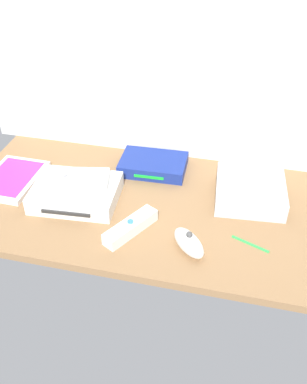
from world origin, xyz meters
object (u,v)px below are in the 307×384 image
at_px(game_console, 76,193).
at_px(remote_classic_pad, 79,179).
at_px(remote_nunchuk, 189,243).
at_px(stylus_pen, 250,243).
at_px(game_case, 12,179).
at_px(mini_computer, 250,191).
at_px(remote_wand, 131,227).
at_px(network_router, 153,165).

height_order(game_console, remote_classic_pad, remote_classic_pad).
xyz_separation_m(remote_nunchuk, stylus_pen, (0.13, 0.05, -0.02)).
xyz_separation_m(game_case, remote_nunchuk, (0.51, -0.15, 0.01)).
relative_size(game_console, remote_nunchuk, 2.13).
xyz_separation_m(mini_computer, stylus_pen, (0.01, -0.17, -0.02)).
xyz_separation_m(remote_wand, remote_nunchuk, (0.14, -0.03, 0.01)).
xyz_separation_m(game_case, network_router, (0.36, 0.14, 0.01)).
bearing_deg(remote_wand, remote_classic_pad, 176.92).
relative_size(mini_computer, stylus_pen, 2.04).
relative_size(remote_wand, stylus_pen, 1.63).
distance_m(remote_nunchuk, stylus_pen, 0.14).
bearing_deg(network_router, mini_computer, -17.11).
xyz_separation_m(game_case, stylus_pen, (0.64, -0.10, -0.00)).
bearing_deg(remote_classic_pad, network_router, 35.34).
distance_m(mini_computer, remote_classic_pad, 0.43).
bearing_deg(remote_wand, network_router, 121.03).
distance_m(game_case, network_router, 0.38).
distance_m(network_router, remote_wand, 0.26).
xyz_separation_m(network_router, remote_classic_pad, (-0.15, -0.16, 0.04)).
distance_m(game_console, remote_nunchuk, 0.33).
distance_m(game_console, game_case, 0.20).
bearing_deg(remote_wand, mini_computer, 65.40).
bearing_deg(game_console, remote_wand, -31.42).
relative_size(remote_wand, remote_classic_pad, 0.93).
height_order(mini_computer, remote_wand, mini_computer).
relative_size(game_console, stylus_pen, 2.46).
bearing_deg(remote_nunchuk, game_console, 118.32).
relative_size(game_console, mini_computer, 1.21).
height_order(game_console, mini_computer, mini_computer).
bearing_deg(game_case, remote_nunchuk, -15.28).
bearing_deg(network_router, game_console, -133.76).
bearing_deg(remote_wand, remote_nunchuk, 18.84).
bearing_deg(game_console, network_router, 44.00).
height_order(mini_computer, remote_classic_pad, remote_classic_pad).
relative_size(remote_classic_pad, stylus_pen, 1.74).
bearing_deg(remote_classic_pad, stylus_pen, -21.79).
bearing_deg(game_case, remote_classic_pad, -4.86).
bearing_deg(stylus_pen, remote_nunchuk, -160.28).
relative_size(network_router, stylus_pen, 2.04).
relative_size(network_router, remote_classic_pad, 1.17).
distance_m(mini_computer, remote_wand, 0.32).
bearing_deg(remote_nunchuk, mini_computer, 19.26).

